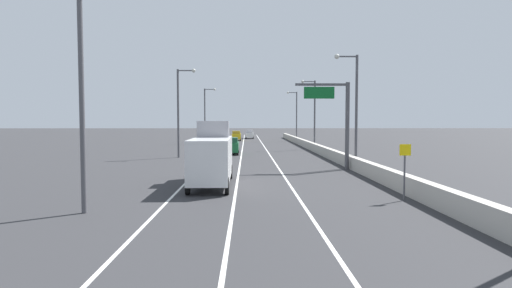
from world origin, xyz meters
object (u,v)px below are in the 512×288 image
lamp_post_right_fourth (295,113)px  overhead_sign_gantry (339,115)px  lamp_post_left_near (87,86)px  car_yellow_2 (236,136)px  lamp_post_right_second (354,103)px  lamp_post_left_mid (180,107)px  car_green_0 (231,146)px  car_white_3 (250,134)px  box_truck (212,156)px  lamp_post_left_far (206,112)px  car_gray_1 (224,135)px  speed_advisory_sign (405,168)px  lamp_post_right_third (313,110)px

lamp_post_right_fourth → overhead_sign_gantry: bearing=-92.3°
overhead_sign_gantry → lamp_post_right_fourth: (1.99, 49.48, 1.07)m
lamp_post_left_near → car_yellow_2: (5.02, 68.68, -4.78)m
lamp_post_right_second → lamp_post_left_mid: (-17.07, 10.81, 0.00)m
car_green_0 → car_white_3: bearing=86.7°
lamp_post_left_mid → lamp_post_right_second: bearing=-32.3°
overhead_sign_gantry → car_white_3: 62.49m
box_truck → lamp_post_left_far: bearing=95.9°
lamp_post_right_second → car_green_0: 19.74m
car_green_0 → car_yellow_2: size_ratio=1.00×
car_gray_1 → car_white_3: 6.05m
speed_advisory_sign → lamp_post_right_second: (1.17, 15.39, 4.04)m
overhead_sign_gantry → speed_advisory_sign: 14.28m
car_green_0 → car_yellow_2: (-0.22, 35.31, -0.03)m
overhead_sign_gantry → car_gray_1: 62.34m
car_yellow_2 → lamp_post_left_mid: bearing=-97.7°
speed_advisory_sign → lamp_post_left_near: size_ratio=0.30×
car_gray_1 → car_yellow_2: bearing=-70.5°
lamp_post_right_fourth → lamp_post_left_mid: bearing=-115.1°
lamp_post_right_third → car_white_3: lamp_post_right_third is taller
lamp_post_right_fourth → lamp_post_right_third: bearing=-90.5°
lamp_post_left_far → box_truck: (5.13, -49.60, -3.88)m
overhead_sign_gantry → car_green_0: bearing=120.5°
overhead_sign_gantry → car_yellow_2: bearing=101.0°
speed_advisory_sign → lamp_post_left_mid: lamp_post_left_mid is taller
lamp_post_left_near → car_yellow_2: lamp_post_left_near is taller
lamp_post_left_near → car_white_3: (7.87, 78.57, -4.82)m
lamp_post_right_fourth → box_truck: 59.40m
lamp_post_left_mid → box_truck: 21.77m
car_green_0 → car_yellow_2: car_green_0 is taller
overhead_sign_gantry → box_truck: overhead_sign_gantry is taller
overhead_sign_gantry → box_truck: bearing=-140.0°
car_gray_1 → lamp_post_right_third: bearing=-67.1°
car_green_0 → car_gray_1: car_green_0 is taller
car_yellow_2 → car_white_3: size_ratio=1.01×
lamp_post_right_second → lamp_post_right_fourth: (0.38, 48.06, 0.00)m
lamp_post_left_mid → car_white_3: lamp_post_left_mid is taller
car_yellow_2 → car_white_3: bearing=74.0°
lamp_post_right_second → lamp_post_left_near: size_ratio=1.00×
lamp_post_left_near → car_yellow_2: size_ratio=2.12×
lamp_post_right_fourth → car_green_0: size_ratio=2.12×
lamp_post_left_mid → lamp_post_left_far: 28.84m
overhead_sign_gantry → lamp_post_right_fourth: bearing=87.7°
car_yellow_2 → box_truck: bearing=-90.1°
car_green_0 → lamp_post_left_mid: bearing=-140.9°
lamp_post_right_second → lamp_post_right_fourth: size_ratio=1.00×
overhead_sign_gantry → box_truck: (-10.17, -8.54, -2.81)m
car_green_0 → lamp_post_left_near: bearing=-98.9°
lamp_post_right_second → lamp_post_right_third: 24.03m
box_truck → lamp_post_left_mid: bearing=104.3°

